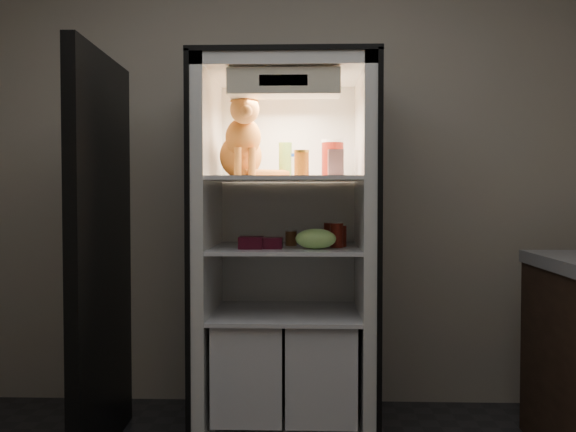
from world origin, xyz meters
The scene contains 16 objects.
room_shell centered at (0.00, 0.00, 1.62)m, with size 3.60×3.60×3.60m.
refrigerator centered at (0.00, 1.38, 0.79)m, with size 0.90×0.72×1.88m.
fridge_door centered at (-0.85, 1.04, 0.91)m, with size 0.09×0.87×1.85m.
tabby_cat centered at (-0.22, 1.33, 1.45)m, with size 0.39×0.42×0.43m.
parmesan_shaker centered at (-0.01, 1.42, 1.38)m, with size 0.07×0.07×0.18m.
mayo_tub centered at (0.04, 1.45, 1.35)m, with size 0.09×0.09×0.12m.
salsa_jar centered at (0.08, 1.27, 1.36)m, with size 0.07×0.07×0.13m.
pepper_jar centered at (0.24, 1.43, 1.39)m, with size 0.12×0.12×0.19m.
cream_carton centered at (0.24, 1.16, 1.35)m, with size 0.07×0.07×0.12m, color white.
soda_can_a centered at (0.22, 1.42, 1.00)m, with size 0.06×0.06×0.12m.
soda_can_b centered at (0.28, 1.32, 0.99)m, with size 0.06×0.06×0.11m.
soda_can_c centered at (0.25, 1.27, 1.00)m, with size 0.07×0.07×0.12m.
condiment_jar centered at (0.02, 1.39, 0.98)m, with size 0.06×0.06×0.08m.
grape_bag centered at (0.15, 1.18, 0.99)m, with size 0.20×0.14×0.10m, color #8FD161.
berry_box_left centered at (-0.16, 1.20, 0.97)m, with size 0.12×0.12×0.06m, color #480C1B.
berry_box_right centered at (-0.07, 1.21, 0.97)m, with size 0.11×0.11×0.05m, color #480C1B.
Camera 1 is at (0.12, -1.89, 1.21)m, focal length 40.00 mm.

